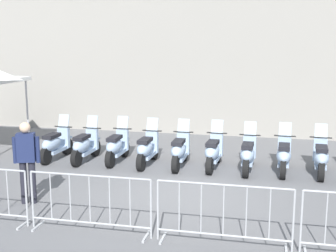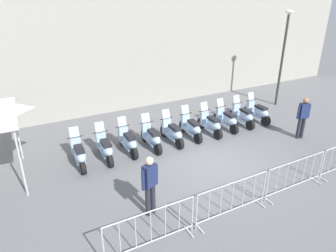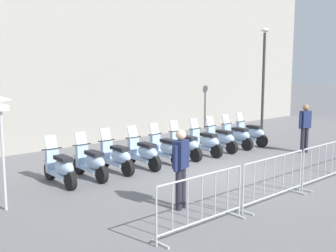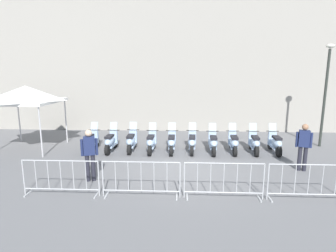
# 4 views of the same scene
# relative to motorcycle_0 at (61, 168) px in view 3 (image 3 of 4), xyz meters

# --- Properties ---
(ground_plane) EXTENTS (120.00, 120.00, 0.00)m
(ground_plane) POSITION_rel_motorcycle_0_xyz_m (4.14, -1.92, -0.45)
(ground_plane) COLOR slate
(motorcycle_0) EXTENTS (0.56, 1.72, 1.24)m
(motorcycle_0) POSITION_rel_motorcycle_0_xyz_m (0.00, 0.00, 0.00)
(motorcycle_0) COLOR black
(motorcycle_0) RESTS_ON ground
(motorcycle_1) EXTENTS (0.56, 1.72, 1.24)m
(motorcycle_1) POSITION_rel_motorcycle_0_xyz_m (0.91, 0.02, 0.00)
(motorcycle_1) COLOR black
(motorcycle_1) RESTS_ON ground
(motorcycle_2) EXTENTS (0.56, 1.72, 1.24)m
(motorcycle_2) POSITION_rel_motorcycle_0_xyz_m (1.81, 0.15, 0.00)
(motorcycle_2) COLOR black
(motorcycle_2) RESTS_ON ground
(motorcycle_3) EXTENTS (0.56, 1.72, 1.24)m
(motorcycle_3) POSITION_rel_motorcycle_0_xyz_m (2.72, 0.08, 0.00)
(motorcycle_3) COLOR black
(motorcycle_3) RESTS_ON ground
(motorcycle_4) EXTENTS (0.56, 1.72, 1.24)m
(motorcycle_4) POSITION_rel_motorcycle_0_xyz_m (3.63, 0.11, 0.00)
(motorcycle_4) COLOR black
(motorcycle_4) RESTS_ON ground
(motorcycle_5) EXTENTS (0.56, 1.72, 1.24)m
(motorcycle_5) POSITION_rel_motorcycle_0_xyz_m (4.53, 0.19, 0.00)
(motorcycle_5) COLOR black
(motorcycle_5) RESTS_ON ground
(motorcycle_6) EXTENTS (0.56, 1.72, 1.24)m
(motorcycle_6) POSITION_rel_motorcycle_0_xyz_m (5.44, 0.15, 0.00)
(motorcycle_6) COLOR black
(motorcycle_6) RESTS_ON ground
(motorcycle_7) EXTENTS (0.56, 1.72, 1.24)m
(motorcycle_7) POSITION_rel_motorcycle_0_xyz_m (6.35, 0.26, 0.00)
(motorcycle_7) COLOR black
(motorcycle_7) RESTS_ON ground
(motorcycle_8) EXTENTS (0.56, 1.72, 1.24)m
(motorcycle_8) POSITION_rel_motorcycle_0_xyz_m (7.25, 0.29, 0.00)
(motorcycle_8) COLOR black
(motorcycle_8) RESTS_ON ground
(motorcycle_9) EXTENTS (0.56, 1.72, 1.24)m
(motorcycle_9) POSITION_rel_motorcycle_0_xyz_m (8.16, 0.34, 0.00)
(motorcycle_9) COLOR black
(motorcycle_9) RESTS_ON ground
(barrier_segment_0) EXTENTS (2.26, 0.50, 1.07)m
(barrier_segment_0) POSITION_rel_motorcycle_0_xyz_m (0.69, -4.44, 0.07)
(barrier_segment_0) COLOR #B2B5B7
(barrier_segment_0) RESTS_ON ground
(barrier_segment_1) EXTENTS (2.26, 0.50, 1.07)m
(barrier_segment_1) POSITION_rel_motorcycle_0_xyz_m (3.03, -4.38, 0.07)
(barrier_segment_1) COLOR #B2B5B7
(barrier_segment_1) RESTS_ON ground
(barrier_segment_2) EXTENTS (2.26, 0.50, 1.07)m
(barrier_segment_2) POSITION_rel_motorcycle_0_xyz_m (5.38, -4.32, 0.07)
(barrier_segment_2) COLOR #B2B5B7
(barrier_segment_2) RESTS_ON ground
(street_lamp) EXTENTS (0.36, 0.36, 4.75)m
(street_lamp) POSITION_rel_motorcycle_0_xyz_m (10.65, 1.67, 2.49)
(street_lamp) COLOR #2D332D
(street_lamp) RESTS_ON ground
(officer_near_row_end) EXTENTS (0.52, 0.33, 1.73)m
(officer_near_row_end) POSITION_rel_motorcycle_0_xyz_m (1.17, -3.32, 0.53)
(officer_near_row_end) COLOR #23232D
(officer_near_row_end) RESTS_ON ground
(officer_mid_plaza) EXTENTS (0.53, 0.31, 1.73)m
(officer_mid_plaza) POSITION_rel_motorcycle_0_xyz_m (8.49, -1.81, 0.53)
(officer_mid_plaza) COLOR #23232D
(officer_mid_plaza) RESTS_ON ground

